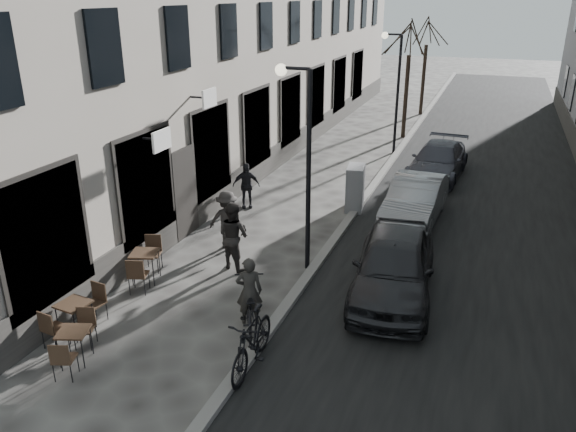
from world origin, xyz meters
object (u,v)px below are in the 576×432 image
Objects in this scene: utility_cabinet at (355,188)px; pedestrian_near at (233,236)px; tree_near at (410,38)px; bistro_set_b at (75,315)px; car_near at (394,265)px; moped at (252,341)px; streetlamp_near at (302,148)px; tree_far at (428,30)px; bistro_set_a at (75,343)px; bicycle at (249,303)px; bistro_set_c at (145,263)px; pedestrian_far at (246,185)px; pedestrian_mid at (227,220)px; car_far at (438,161)px; streetlamp_far at (395,80)px; car_mid at (415,200)px.

pedestrian_near is at bearing -117.90° from utility_cabinet.
tree_near is 3.85× the size of bistro_set_b.
car_near reaches higher than moped.
tree_far is at bearing 89.80° from streetlamp_near.
bicycle is (2.56, 2.40, 0.06)m from bistro_set_a.
streetlamp_near reaches higher than bistro_set_c.
streetlamp_near is 3.39× the size of pedestrian_far.
bistro_set_a is at bearing -113.10° from pedestrian_far.
car_near is (2.40, -15.60, -3.91)m from tree_near.
bistro_set_c is at bearing 60.97° from pedestrian_mid.
utility_cabinet is at bearing 89.60° from moped.
tree_far reaches higher than utility_cabinet.
bistro_set_b is 3.59m from bicycle.
car_far is at bearing 75.16° from streetlamp_near.
tree_near is (0.07, 3.00, 1.50)m from streetlamp_far.
car_far is at bearing -93.51° from pedestrian_near.
bistro_set_a is (-2.72, -5.27, -2.75)m from streetlamp_near.
bistro_set_b is (-0.63, 0.76, 0.03)m from bistro_set_a.
utility_cabinet reaches higher than car_mid.
pedestrian_far is 0.36× the size of car_mid.
tree_near reaches higher than car_far.
tree_far reaches higher than bicycle.
bistro_set_c is (0.04, 2.48, 0.03)m from bistro_set_b.
streetlamp_near is 21.05m from tree_far.
bicycle is at bearing -93.14° from streetlamp_near.
streetlamp_far is at bearing 108.59° from car_mid.
tree_far reaches higher than pedestrian_near.
pedestrian_far reaches higher than bistro_set_b.
streetlamp_near reaches higher than bistro_set_a.
pedestrian_mid is (-2.36, -14.56, -3.85)m from tree_near.
pedestrian_mid is (0.43, 5.71, 0.41)m from bistro_set_a.
car_mid is at bearing -147.07° from pedestrian_mid.
pedestrian_mid is 4.88m from car_near.
pedestrian_near is 10.41m from car_far.
bistro_set_b is at bearing -120.14° from car_mid.
streetlamp_far reaches higher than bistro_set_b.
moped is at bearing -1.39° from bistro_set_a.
tree_far is 26.08m from bistro_set_b.
bistro_set_b is at bearing -117.34° from pedestrian_far.
bistro_set_c is (-3.31, -2.03, -2.69)m from streetlamp_near.
car_mid is at bearing -82.64° from tree_far.
car_far is (3.98, 9.61, -0.25)m from pedestrian_near.
streetlamp_far reaches higher than bistro_set_a.
bicycle is 3.95m from pedestrian_mid.
streetlamp_near is at bearing 160.99° from car_near.
pedestrian_mid is 0.37× the size of car_near.
bistro_set_a is 3.40m from moped.
pedestrian_far is 0.34× the size of car_near.
car_mid is (2.17, -16.81, -3.98)m from tree_far.
pedestrian_far is (-3.18, -17.51, -3.91)m from tree_far.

